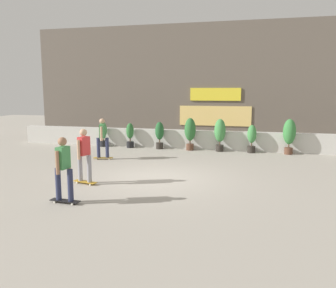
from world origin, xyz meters
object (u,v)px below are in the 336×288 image
(potted_plant_1, at_px, (130,135))
(potted_plant_0, at_px, (103,133))
(potted_plant_2, at_px, (160,134))
(potted_plant_3, at_px, (190,131))
(skater_by_wall_left, at_px, (63,167))
(skater_by_wall_right, at_px, (84,154))
(skater_far_left, at_px, (103,137))
(potted_plant_6, at_px, (289,134))
(potted_plant_4, at_px, (220,133))
(potted_plant_5, at_px, (252,137))

(potted_plant_1, bearing_deg, potted_plant_0, 180.00)
(potted_plant_2, bearing_deg, potted_plant_3, -0.00)
(potted_plant_2, xyz_separation_m, skater_by_wall_left, (-0.12, -8.58, 0.21))
(potted_plant_3, bearing_deg, potted_plant_2, 180.00)
(skater_by_wall_right, distance_m, skater_far_left, 3.82)
(potted_plant_6, height_order, skater_far_left, skater_far_left)
(potted_plant_1, bearing_deg, potted_plant_3, -0.00)
(potted_plant_0, relative_size, potted_plant_6, 0.79)
(potted_plant_2, distance_m, skater_far_left, 3.48)
(potted_plant_2, relative_size, potted_plant_4, 0.86)
(skater_far_left, bearing_deg, potted_plant_3, 45.16)
(potted_plant_4, height_order, skater_far_left, skater_far_left)
(potted_plant_4, bearing_deg, potted_plant_0, 180.00)
(potted_plant_1, relative_size, skater_by_wall_right, 0.72)
(potted_plant_5, height_order, skater_far_left, skater_far_left)
(potted_plant_0, height_order, potted_plant_2, potted_plant_2)
(potted_plant_6, xyz_separation_m, skater_far_left, (-7.55, -3.09, 0.02))
(potted_plant_1, distance_m, skater_far_left, 3.11)
(potted_plant_5, height_order, potted_plant_6, potted_plant_6)
(skater_by_wall_left, bearing_deg, potted_plant_4, 70.53)
(potted_plant_1, xyz_separation_m, potted_plant_2, (1.52, 0.00, 0.08))
(potted_plant_4, bearing_deg, potted_plant_5, 0.00)
(potted_plant_2, height_order, potted_plant_5, potted_plant_2)
(potted_plant_5, xyz_separation_m, potted_plant_6, (1.62, -0.00, 0.22))
(potted_plant_1, relative_size, potted_plant_2, 0.93)
(potted_plant_4, height_order, skater_by_wall_right, skater_by_wall_right)
(potted_plant_1, relative_size, potted_plant_6, 0.77)
(potted_plant_2, bearing_deg, skater_by_wall_left, -90.81)
(potted_plant_3, xyz_separation_m, potted_plant_6, (4.47, 0.00, 0.03))
(potted_plant_0, distance_m, skater_by_wall_right, 7.20)
(skater_by_wall_left, height_order, skater_by_wall_right, same)
(potted_plant_2, bearing_deg, potted_plant_5, 0.00)
(potted_plant_0, bearing_deg, potted_plant_5, 0.00)
(potted_plant_6, bearing_deg, potted_plant_4, 180.00)
(potted_plant_3, bearing_deg, potted_plant_0, 180.00)
(potted_plant_5, bearing_deg, potted_plant_4, -180.00)
(potted_plant_1, bearing_deg, potted_plant_4, 0.00)
(potted_plant_2, xyz_separation_m, skater_by_wall_right, (-0.50, -6.76, 0.21))
(potted_plant_5, height_order, skater_by_wall_left, skater_by_wall_left)
(potted_plant_2, relative_size, skater_by_wall_left, 0.77)
(potted_plant_1, relative_size, potted_plant_3, 0.79)
(potted_plant_6, bearing_deg, potted_plant_2, 180.00)
(potted_plant_3, bearing_deg, skater_far_left, -134.84)
(potted_plant_0, relative_size, potted_plant_1, 1.03)
(potted_plant_0, xyz_separation_m, potted_plant_4, (5.88, 0.00, 0.20))
(potted_plant_2, height_order, skater_far_left, skater_far_left)
(potted_plant_1, height_order, potted_plant_2, potted_plant_2)
(potted_plant_3, distance_m, skater_by_wall_left, 8.73)
(potted_plant_0, bearing_deg, skater_by_wall_right, -69.97)
(potted_plant_5, relative_size, potted_plant_6, 0.81)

